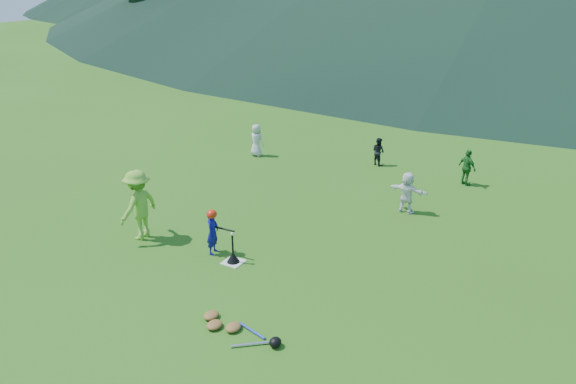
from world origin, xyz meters
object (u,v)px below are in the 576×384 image
at_px(batter_child, 213,232).
at_px(fielder_b, 378,151).
at_px(batting_tee, 233,258).
at_px(equipment_pile, 233,327).
at_px(fielder_c, 467,168).
at_px(home_plate, 233,262).
at_px(fielder_d, 407,192).
at_px(fielder_a, 256,140).
at_px(adult_coach, 138,205).

relative_size(batter_child, fielder_b, 1.13).
height_order(batting_tee, equipment_pile, batting_tee).
distance_m(fielder_c, batting_tee, 8.49).
xyz_separation_m(batting_tee, equipment_pile, (1.53, -2.14, -0.06)).
height_order(home_plate, fielder_d, fielder_d).
distance_m(fielder_b, equipment_pile, 10.42).
height_order(home_plate, fielder_b, fielder_b).
relative_size(batter_child, batting_tee, 1.62).
bearing_deg(fielder_c, batting_tee, 97.82).
bearing_deg(fielder_a, batting_tee, 125.02).
relative_size(batter_child, fielder_c, 0.96).
xyz_separation_m(fielder_b, batting_tee, (-0.25, -8.19, -0.36)).
relative_size(home_plate, fielder_b, 0.46).
bearing_deg(adult_coach, equipment_pile, 63.91).
bearing_deg(home_plate, batting_tee, 0.00).
relative_size(adult_coach, fielder_a, 1.55).
bearing_deg(fielder_b, adult_coach, 93.12).
relative_size(fielder_a, fielder_c, 1.01).
bearing_deg(fielder_c, home_plate, 97.82).
height_order(adult_coach, fielder_b, adult_coach).
relative_size(adult_coach, equipment_pile, 1.00).
bearing_deg(adult_coach, home_plate, 91.69).
bearing_deg(fielder_a, adult_coach, 104.81).
height_order(fielder_a, equipment_pile, fielder_a).
bearing_deg(fielder_a, home_plate, 125.02).
relative_size(adult_coach, fielder_c, 1.57).
xyz_separation_m(home_plate, fielder_a, (-3.92, 6.90, 0.57)).
distance_m(adult_coach, fielder_b, 8.85).
bearing_deg(fielder_b, home_plate, 111.25).
xyz_separation_m(home_plate, batting_tee, (0.00, 0.00, 0.12)).
height_order(home_plate, fielder_a, fielder_a).
xyz_separation_m(batter_child, fielder_a, (-3.24, 6.76, 0.03)).
distance_m(batter_child, adult_coach, 2.12).
bearing_deg(batting_tee, fielder_c, 66.65).
distance_m(home_plate, fielder_b, 8.21).
bearing_deg(fielder_c, adult_coach, 83.44).
bearing_deg(fielder_a, fielder_c, -167.68).
height_order(adult_coach, equipment_pile, adult_coach).
distance_m(batter_child, fielder_d, 5.62).
bearing_deg(fielder_d, equipment_pile, 86.62).
bearing_deg(batter_child, fielder_d, -47.33).
distance_m(batter_child, fielder_a, 7.49).
height_order(fielder_c, fielder_d, fielder_d).
height_order(fielder_b, batting_tee, fielder_b).
xyz_separation_m(adult_coach, equipment_pile, (4.29, -2.02, -0.83)).
xyz_separation_m(fielder_a, fielder_b, (4.17, 1.29, -0.10)).
xyz_separation_m(home_plate, equipment_pile, (1.53, -2.14, 0.06)).
height_order(home_plate, adult_coach, adult_coach).
bearing_deg(equipment_pile, home_plate, 125.54).
height_order(home_plate, equipment_pile, equipment_pile).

